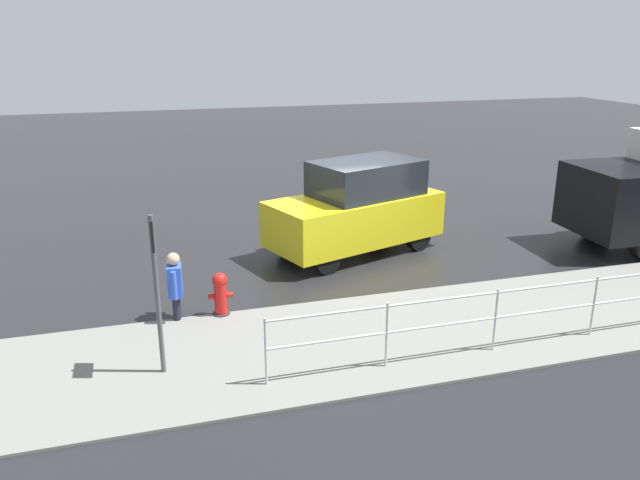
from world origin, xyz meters
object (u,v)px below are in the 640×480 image
at_px(moving_hatchback, 358,208).
at_px(pedestrian, 175,283).
at_px(fire_hydrant, 220,295).
at_px(sign_post, 155,272).

relative_size(moving_hatchback, pedestrian, 3.48).
xyz_separation_m(fire_hydrant, sign_post, (1.07, 1.73, 1.18)).
distance_m(moving_hatchback, sign_post, 6.25).
bearing_deg(moving_hatchback, sign_post, 43.56).
height_order(fire_hydrant, sign_post, sign_post).
distance_m(moving_hatchback, pedestrian, 4.88).
bearing_deg(sign_post, fire_hydrant, -121.89).
distance_m(fire_hydrant, pedestrian, 0.80).
bearing_deg(sign_post, pedestrian, -100.28).
relative_size(fire_hydrant, pedestrian, 0.66).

